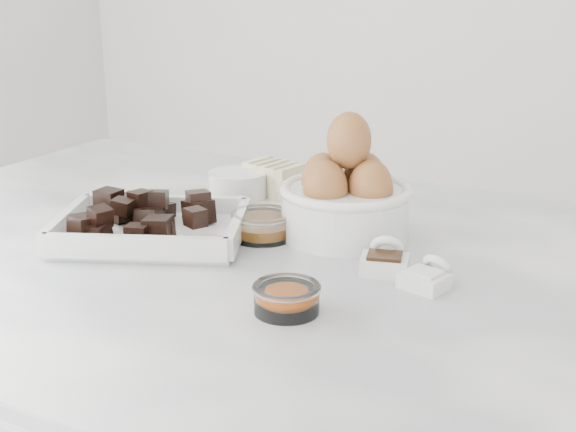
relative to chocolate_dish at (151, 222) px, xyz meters
The scene contains 9 objects.
marble_slab 0.15m from the chocolate_dish, 12.09° to the left, with size 1.20×0.80×0.04m, color silver.
chocolate_dish is the anchor object (origin of this frame).
butter_plate 0.22m from the chocolate_dish, 76.81° to the left, with size 0.18×0.18×0.06m.
sugar_ramekin 0.18m from the chocolate_dish, 84.20° to the left, with size 0.08×0.08×0.05m.
egg_bowl 0.25m from the chocolate_dish, 31.95° to the left, with size 0.17×0.17×0.16m.
honey_bowl 0.14m from the chocolate_dish, 31.64° to the left, with size 0.08×0.08×0.04m.
zest_bowl 0.28m from the chocolate_dish, 23.10° to the right, with size 0.07×0.07×0.03m.
vanilla_spoon 0.30m from the chocolate_dish, ahead, with size 0.06×0.08×0.04m.
salt_spoon 0.36m from the chocolate_dish, ahead, with size 0.06×0.07×0.04m.
Camera 1 is at (0.47, -0.79, 1.28)m, focal length 50.00 mm.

